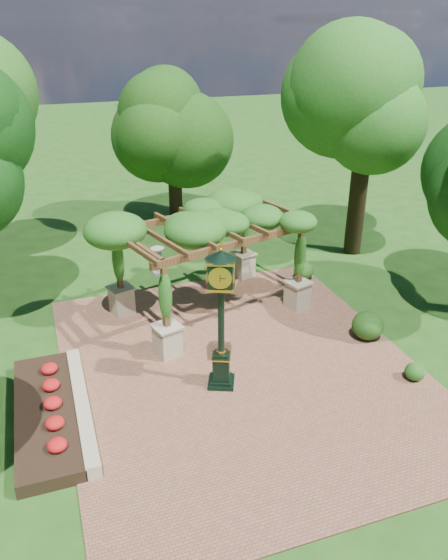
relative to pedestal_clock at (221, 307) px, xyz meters
name	(u,v)px	position (x,y,z in m)	size (l,w,h in m)	color
ground	(254,388)	(0.80, -0.43, -2.47)	(120.00, 120.00, 0.00)	#1E4714
brick_plaza	(241,368)	(0.80, 0.57, -2.45)	(10.00, 12.00, 0.04)	brown
border_wall	(82,406)	(-3.80, 0.07, -2.27)	(0.35, 5.00, 0.40)	#C6B793
flower_bed	(46,414)	(-4.70, 0.07, -2.29)	(1.50, 5.00, 0.36)	red
pedestal_clock	(221,307)	(0.00, 0.00, 0.00)	(1.07, 1.07, 4.12)	black
pergola	(210,226)	(1.05, 4.19, 0.67)	(6.90, 5.32, 3.83)	tan
sundial	(158,262)	(0.05, 7.95, -2.00)	(0.70, 0.70, 1.06)	#9A9B92
shrub_front	(415,372)	(5.23, -1.60, -2.18)	(0.56, 0.56, 0.50)	#1F5317
shrub_mid	(368,325)	(5.19, 0.78, -1.98)	(1.01, 1.01, 0.91)	#1E4714
shrub_back	(303,271)	(5.26, 5.41, -2.08)	(0.78, 0.78, 0.70)	#2B641D
tree_north	(172,116)	(2.46, 14.30, 2.64)	(4.47, 4.47, 7.44)	black
tree_east_far	(369,89)	(8.61, 7.30, 4.34)	(4.49, 4.49, 9.93)	black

